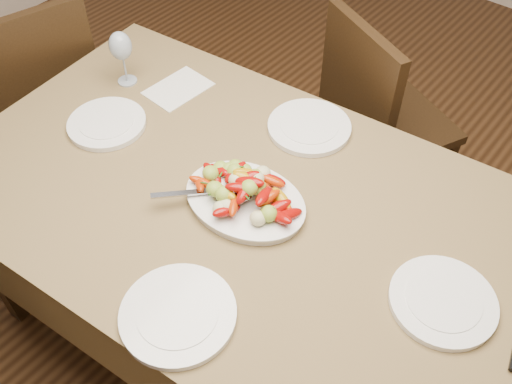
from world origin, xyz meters
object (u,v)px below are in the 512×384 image
object	(u,v)px
serving_platter	(245,202)
plate_left	(107,124)
chair_far	(390,123)
plate_near	(178,314)
chair_left	(40,97)
plate_far	(309,127)
wine_glass	(123,57)
plate_right	(443,301)
dining_table	(256,282)

from	to	relation	value
serving_platter	plate_left	distance (m)	0.56
chair_far	plate_left	distance (m)	1.10
plate_near	chair_left	bearing A→B (deg)	160.37
chair_far	plate_near	size ratio (longest dim) A/B	3.39
chair_left	plate_far	size ratio (longest dim) A/B	3.60
chair_far	plate_far	bearing A→B (deg)	108.21
chair_far	wine_glass	bearing A→B (deg)	70.23
serving_platter	plate_far	distance (m)	0.38
plate_left	plate_right	distance (m)	1.13
serving_platter	plate_right	distance (m)	0.58
plate_far	plate_near	size ratio (longest dim) A/B	0.94
dining_table	chair_far	distance (m)	0.87
plate_near	chair_far	bearing A→B (deg)	94.37
chair_far	serving_platter	bearing A→B (deg)	113.99
dining_table	plate_right	bearing A→B (deg)	5.05
dining_table	chair_left	size ratio (longest dim) A/B	1.94
chair_far	plate_far	world-z (taller)	chair_far
serving_platter	plate_far	size ratio (longest dim) A/B	1.30
serving_platter	plate_far	bearing A→B (deg)	97.43
chair_far	dining_table	bearing A→B (deg)	115.77
chair_left	plate_near	size ratio (longest dim) A/B	3.39
dining_table	plate_near	world-z (taller)	plate_near
plate_left	plate_right	world-z (taller)	same
plate_left	plate_right	bearing A→B (deg)	4.37
serving_platter	plate_far	xyz separation A→B (m)	(-0.05, 0.37, -0.00)
chair_left	plate_left	distance (m)	0.72
plate_right	plate_near	xyz separation A→B (m)	(-0.47, -0.43, 0.00)
chair_far	plate_far	distance (m)	0.59
dining_table	plate_left	xyz separation A→B (m)	(-0.58, -0.04, 0.39)
chair_left	wine_glass	world-z (taller)	wine_glass
dining_table	plate_right	xyz separation A→B (m)	(0.55, 0.05, 0.39)
plate_right	wine_glass	world-z (taller)	wine_glass
plate_left	plate_far	xyz separation A→B (m)	(0.51, 0.40, 0.00)
serving_platter	wine_glass	distance (m)	0.71
dining_table	plate_right	world-z (taller)	plate_right
dining_table	wine_glass	size ratio (longest dim) A/B	8.98
dining_table	plate_far	distance (m)	0.53
dining_table	plate_far	world-z (taller)	plate_far
dining_table	plate_near	distance (m)	0.55
chair_far	chair_left	bearing A→B (deg)	57.38
plate_far	plate_near	world-z (taller)	same
plate_left	plate_far	bearing A→B (deg)	37.94
dining_table	plate_right	size ratio (longest dim) A/B	7.08
plate_right	plate_near	bearing A→B (deg)	-137.42
plate_far	plate_near	xyz separation A→B (m)	(0.15, -0.74, 0.00)
serving_platter	dining_table	bearing A→B (deg)	28.19
dining_table	plate_left	world-z (taller)	plate_left
serving_platter	plate_near	bearing A→B (deg)	-74.52
dining_table	chair_far	bearing A→B (deg)	91.33
chair_left	plate_left	bearing A→B (deg)	93.76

